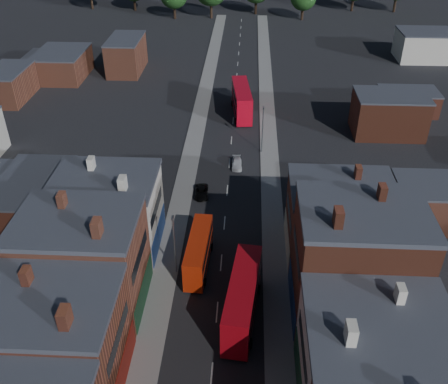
# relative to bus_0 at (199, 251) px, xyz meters

# --- Properties ---
(pavement_west) EXTENTS (3.00, 200.00, 0.12)m
(pavement_west) POSITION_rel_bus_0_xyz_m (-3.88, 18.72, -2.21)
(pavement_west) COLOR gray
(pavement_west) RESTS_ON ground
(pavement_east) EXTENTS (3.00, 200.00, 0.12)m
(pavement_east) POSITION_rel_bus_0_xyz_m (9.12, 18.72, -2.21)
(pavement_east) COLOR gray
(pavement_east) RESTS_ON ground
(lamp_post_2) EXTENTS (0.25, 0.70, 8.12)m
(lamp_post_2) POSITION_rel_bus_0_xyz_m (-2.58, -1.28, 2.44)
(lamp_post_2) COLOR slate
(lamp_post_2) RESTS_ON ground
(lamp_post_3) EXTENTS (0.25, 0.70, 8.12)m
(lamp_post_3) POSITION_rel_bus_0_xyz_m (7.82, 28.72, 2.44)
(lamp_post_3) COLOR slate
(lamp_post_3) RESTS_ON ground
(bus_0) EXTENTS (2.82, 9.82, 4.20)m
(bus_0) POSITION_rel_bus_0_xyz_m (0.00, 0.00, 0.00)
(bus_0) COLOR red
(bus_0) RESTS_ON ground
(bus_1) EXTENTS (4.05, 12.08, 5.11)m
(bus_1) POSITION_rel_bus_0_xyz_m (5.33, -7.81, 0.49)
(bus_1) COLOR #AC0913
(bus_1) RESTS_ON ground
(bus_2) EXTENTS (4.27, 12.86, 5.45)m
(bus_2) POSITION_rel_bus_0_xyz_m (4.12, 43.67, 0.67)
(bus_2) COLOR red
(bus_2) RESTS_ON ground
(car_2) EXTENTS (2.19, 4.24, 1.14)m
(car_2) POSITION_rel_bus_0_xyz_m (-1.04, 15.25, -1.70)
(car_2) COLOR black
(car_2) RESTS_ON ground
(car_3) EXTENTS (1.77, 3.98, 1.14)m
(car_3) POSITION_rel_bus_0_xyz_m (3.82, 23.73, -1.70)
(car_3) COLOR silver
(car_3) RESTS_ON ground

